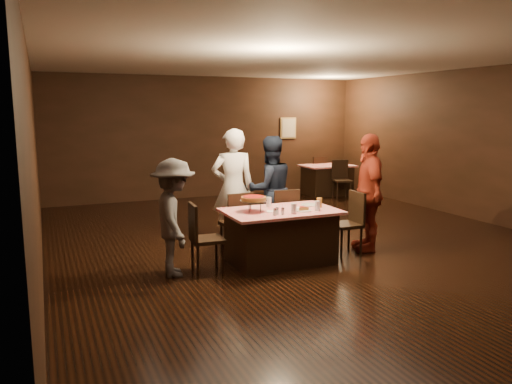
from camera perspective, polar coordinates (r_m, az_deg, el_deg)
room at (r=8.05m, az=5.87°, el=9.05°), size 10.00×10.04×3.02m
main_table at (r=7.18m, az=2.83°, el=-5.07°), size 1.60×1.00×0.77m
back_table at (r=13.10m, az=8.13°, el=1.40°), size 1.30×0.90×0.77m
chair_far_left at (r=7.67m, az=-2.33°, el=-3.44°), size 0.45×0.45×0.95m
chair_far_right at (r=7.99m, az=3.04°, el=-2.94°), size 0.46×0.46×0.95m
chair_end_left at (r=6.76m, az=-5.60°, el=-5.24°), size 0.45×0.45×0.95m
chair_end_right at (r=7.70m, az=10.22°, el=-3.54°), size 0.43×0.43×0.95m
chair_back_near at (r=12.50m, az=9.81°, el=1.40°), size 0.51×0.51×0.95m
chair_back_far at (r=13.60m, az=6.82°, el=2.10°), size 0.45×0.45×0.95m
diner_white_jacket at (r=7.96m, az=-2.65°, el=0.46°), size 0.76×0.57×1.89m
diner_navy_hoodie at (r=8.22m, az=1.58°, el=0.29°), size 0.86×0.67×1.76m
diner_grey_knit at (r=6.63m, az=-9.36°, el=-2.91°), size 0.70×1.07×1.56m
diner_red_shirt at (r=7.92m, az=12.73°, el=-0.05°), size 0.81×1.16×1.82m
pizza_stand at (r=6.94m, az=-0.28°, el=-0.78°), size 0.38×0.38×0.22m
plate_with_slice at (r=7.05m, az=5.33°, el=-1.96°), size 0.25×0.25×0.06m
plate_empty at (r=7.48m, az=6.13°, el=-1.46°), size 0.25×0.25×0.01m
glass_front_left at (r=6.84m, az=4.34°, el=-1.91°), size 0.08×0.08×0.14m
glass_front_right at (r=7.08m, az=7.03°, el=-1.57°), size 0.08×0.08×0.14m
glass_amber at (r=7.32m, az=7.25°, el=-1.21°), size 0.08×0.08×0.14m
glass_back at (r=7.33m, az=1.47°, el=-1.13°), size 0.08×0.08×0.14m
condiments at (r=6.76m, az=2.55°, el=-2.21°), size 0.17×0.10×0.09m
napkin_center at (r=7.23m, az=4.99°, el=-1.85°), size 0.19×0.19×0.01m
napkin_left at (r=6.99m, az=1.93°, el=-2.21°), size 0.21×0.21×0.01m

